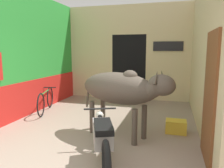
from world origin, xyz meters
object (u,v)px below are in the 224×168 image
bicycle (46,100)px  motorcycle_near (102,137)px  shopkeeper_seated (128,86)px  crate (176,126)px  plastic_stool (141,96)px  cow (121,89)px

bicycle → motorcycle_near: bearing=-43.3°
shopkeeper_seated → crate: 2.87m
motorcycle_near → crate: size_ratio=4.29×
plastic_stool → motorcycle_near: bearing=-90.0°
shopkeeper_seated → plastic_stool: (0.40, 0.21, -0.37)m
motorcycle_near → shopkeeper_seated: bearing=95.6°
shopkeeper_seated → cow: bearing=-81.4°
bicycle → shopkeeper_seated: 2.72m
cow → bicycle: cow is taller
cow → motorcycle_near: 1.28m
bicycle → shopkeeper_seated: (2.13, 1.67, 0.26)m
cow → plastic_stool: (-0.04, 3.12, -0.80)m
motorcycle_near → shopkeeper_seated: shopkeeper_seated is taller
motorcycle_near → bicycle: motorcycle_near is taller
cow → shopkeeper_seated: 2.97m
bicycle → shopkeeper_seated: size_ratio=1.41×
shopkeeper_seated → plastic_stool: size_ratio=2.74×
cow → motorcycle_near: bearing=-91.9°
bicycle → plastic_stool: 3.16m
shopkeeper_seated → crate: shopkeeper_seated is taller
cow → shopkeeper_seated: size_ratio=1.89×
cow → bicycle: (-2.57, 1.24, -0.68)m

